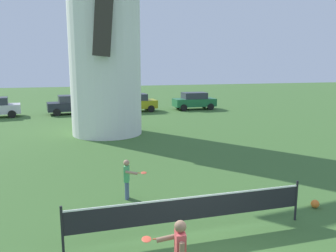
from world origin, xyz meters
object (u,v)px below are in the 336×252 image
(parked_car_black, at_px, (73,104))
(parked_car_mustard, at_px, (134,102))
(tennis_net, at_px, (191,208))
(stray_ball, at_px, (315,204))
(player_far, at_px, (127,177))
(parked_car_green, at_px, (194,101))
(windmill, at_px, (104,23))

(parked_car_black, distance_m, parked_car_mustard, 5.13)
(tennis_net, relative_size, stray_ball, 25.26)
(tennis_net, height_order, parked_car_black, parked_car_black)
(player_far, height_order, parked_car_black, parked_car_black)
(parked_car_black, relative_size, parked_car_mustard, 1.08)
(parked_car_green, bearing_deg, player_far, -115.63)
(windmill, bearing_deg, tennis_net, -87.10)
(player_far, relative_size, parked_car_green, 0.33)
(stray_ball, distance_m, parked_car_green, 22.01)
(tennis_net, relative_size, parked_car_green, 1.58)
(tennis_net, bearing_deg, parked_car_mustard, 83.32)
(parked_car_black, bearing_deg, player_far, -85.80)
(stray_ball, distance_m, parked_car_mustard, 21.68)
(tennis_net, relative_size, parked_car_black, 1.39)
(player_far, relative_size, parked_car_mustard, 0.31)
(tennis_net, xyz_separation_m, parked_car_green, (8.22, 22.12, 0.12))
(parked_car_mustard, bearing_deg, windmill, -109.57)
(player_far, bearing_deg, parked_car_green, 64.37)
(tennis_net, height_order, player_far, player_far)
(windmill, height_order, parked_car_green, windmill)
(player_far, height_order, parked_car_green, parked_car_green)
(player_far, height_order, parked_car_mustard, parked_car_mustard)
(windmill, relative_size, parked_car_mustard, 3.58)
(windmill, distance_m, tennis_net, 14.22)
(player_far, distance_m, parked_car_black, 19.60)
(tennis_net, bearing_deg, player_far, 112.32)
(parked_car_mustard, relative_size, parked_car_green, 1.05)
(player_far, bearing_deg, tennis_net, -67.68)
(windmill, distance_m, parked_car_black, 10.96)
(stray_ball, height_order, parked_car_black, parked_car_black)
(player_far, xyz_separation_m, stray_ball, (5.14, -2.16, -0.59))
(stray_ball, relative_size, parked_car_mustard, 0.06)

